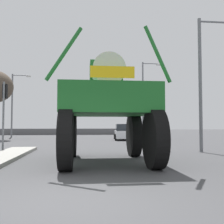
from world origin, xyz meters
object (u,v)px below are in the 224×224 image
(traffic_signal_far_left, at_px, (127,116))
(traffic_signal_near_left, at_px, (4,100))
(oversize_sprayer, at_px, (106,107))
(traffic_signal_near_right, at_px, (151,104))
(streetlight_far_left, at_px, (14,101))
(sedan_ahead, at_px, (124,132))
(streetlight_near_right, at_px, (204,76))
(streetlight_far_right, at_px, (144,95))

(traffic_signal_far_left, bearing_deg, traffic_signal_near_left, -122.57)
(oversize_sprayer, xyz_separation_m, traffic_signal_near_right, (3.23, 5.62, 0.63))
(oversize_sprayer, height_order, traffic_signal_far_left, oversize_sprayer)
(traffic_signal_far_left, distance_m, streetlight_far_left, 13.47)
(sedan_ahead, bearing_deg, traffic_signal_near_right, -174.27)
(sedan_ahead, height_order, streetlight_far_left, streetlight_far_left)
(traffic_signal_near_right, bearing_deg, traffic_signal_near_left, -179.98)
(oversize_sprayer, height_order, sedan_ahead, oversize_sprayer)
(streetlight_near_right, relative_size, streetlight_far_right, 0.79)
(oversize_sprayer, distance_m, streetlight_near_right, 6.61)
(oversize_sprayer, distance_m, traffic_signal_near_right, 6.51)
(oversize_sprayer, bearing_deg, streetlight_far_left, 22.56)
(traffic_signal_near_right, relative_size, traffic_signal_far_left, 1.10)
(traffic_signal_near_right, bearing_deg, oversize_sprayer, -119.87)
(streetlight_near_right, bearing_deg, streetlight_far_left, 127.66)
(streetlight_far_left, bearing_deg, streetlight_near_right, -52.34)
(traffic_signal_near_left, xyz_separation_m, traffic_signal_near_right, (8.61, 0.00, -0.11))
(traffic_signal_far_left, bearing_deg, traffic_signal_near_right, -94.30)
(sedan_ahead, relative_size, traffic_signal_near_right, 1.13)
(oversize_sprayer, height_order, streetlight_far_right, streetlight_far_right)
(traffic_signal_near_right, bearing_deg, streetlight_far_right, 78.15)
(streetlight_near_right, bearing_deg, traffic_signal_near_left, 167.24)
(oversize_sprayer, xyz_separation_m, sedan_ahead, (3.07, 15.17, -1.38))
(traffic_signal_far_left, distance_m, streetlight_near_right, 17.85)
(traffic_signal_near_right, height_order, traffic_signal_far_left, traffic_signal_near_right)
(streetlight_far_right, bearing_deg, streetlight_far_left, 175.94)
(traffic_signal_near_left, bearing_deg, streetlight_far_left, 102.38)
(sedan_ahead, height_order, streetlight_near_right, streetlight_near_right)
(streetlight_near_right, bearing_deg, sedan_ahead, 101.30)
(traffic_signal_near_left, relative_size, streetlight_near_right, 0.55)
(traffic_signal_far_left, xyz_separation_m, streetlight_far_right, (2.03, -0.14, 2.52))
(traffic_signal_near_left, bearing_deg, streetlight_near_right, -12.76)
(oversize_sprayer, xyz_separation_m, traffic_signal_far_left, (4.37, 20.90, 0.38))
(sedan_ahead, height_order, streetlight_far_right, streetlight_far_right)
(oversize_sprayer, height_order, traffic_signal_near_right, oversize_sprayer)
(traffic_signal_far_left, bearing_deg, streetlight_far_right, -3.99)
(traffic_signal_near_right, xyz_separation_m, traffic_signal_far_left, (1.15, 15.28, -0.25))
(sedan_ahead, xyz_separation_m, traffic_signal_far_left, (1.30, 5.73, 1.76))
(traffic_signal_near_right, bearing_deg, streetlight_near_right, -47.59)
(traffic_signal_near_right, height_order, streetlight_far_left, streetlight_far_left)
(sedan_ahead, xyz_separation_m, streetlight_far_left, (-12.03, 6.68, 3.48))
(traffic_signal_near_left, xyz_separation_m, streetlight_far_left, (-3.56, 16.23, 1.35))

